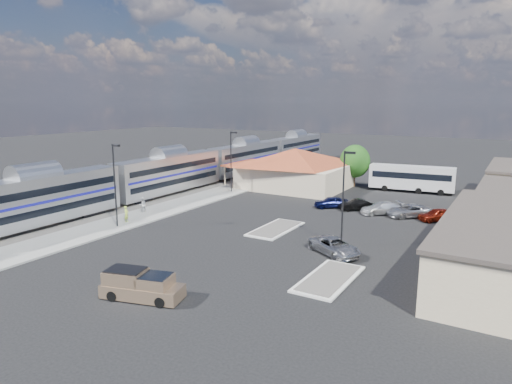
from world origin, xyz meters
The scene contains 23 objects.
ground centered at (0.00, 0.00, 0.00)m, with size 280.00×280.00×0.00m, color black.
railbed centered at (-21.00, 8.00, 0.06)m, with size 16.00×100.00×0.12m, color #4C4944.
platform centered at (-12.00, 6.00, 0.09)m, with size 5.50×92.00×0.18m, color gray.
passenger_train centered at (-18.00, 10.56, 2.87)m, with size 3.00×104.00×5.55m.
freight_cars centered at (-24.00, 0.07, 1.93)m, with size 2.80×46.00×4.00m.
station_depot centered at (-4.56, 24.00, 3.13)m, with size 18.35×12.24×6.20m.
traffic_island_south centered at (4.00, 2.00, 0.10)m, with size 3.30×7.50×0.21m.
traffic_island_north centered at (14.00, -8.00, 0.10)m, with size 3.30×7.50×0.21m.
lamp_plat_s centered at (-10.90, -6.00, 5.34)m, with size 1.08×0.25×9.00m.
lamp_plat_n centered at (-10.90, 16.00, 5.34)m, with size 1.08×0.25×9.00m.
lamp_lot centered at (12.10, 0.00, 5.34)m, with size 1.08×0.25×9.00m.
tree_depot centered at (3.00, 30.00, 4.02)m, with size 4.71×4.71×6.63m.
pickup_truck centered at (4.22, -17.73, 0.92)m, with size 5.96×3.44×1.94m.
suv centered at (12.18, -2.25, 0.75)m, with size 2.49×5.39×1.50m, color #9B9DA3.
coach_bus centered at (11.71, 30.23, 2.23)m, with size 12.26×3.92×3.87m.
person_a centered at (-11.40, -4.27, 1.07)m, with size 0.65×0.43×1.79m, color #C2E246.
person_b centered at (-13.10, -0.03, 1.08)m, with size 0.88×0.68×1.81m, color silver.
parked_car_a centered at (5.30, 14.37, 0.73)m, with size 1.73×4.29×1.46m, color #0B103B.
parked_car_b centered at (8.50, 14.67, 0.69)m, with size 1.47×4.20×1.39m, color black.
parked_car_c centered at (11.70, 14.37, 0.74)m, with size 2.07×5.10×1.48m, color silver.
parked_car_d centered at (14.90, 14.67, 0.74)m, with size 2.47×5.35×1.49m, color gray.
parked_car_e centered at (18.10, 14.37, 0.74)m, with size 1.75×4.36×1.48m, color maroon.
parked_car_f centered at (21.30, 14.67, 0.67)m, with size 1.42×4.08×1.34m, color black.
Camera 1 is at (25.93, -38.99, 13.45)m, focal length 32.00 mm.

